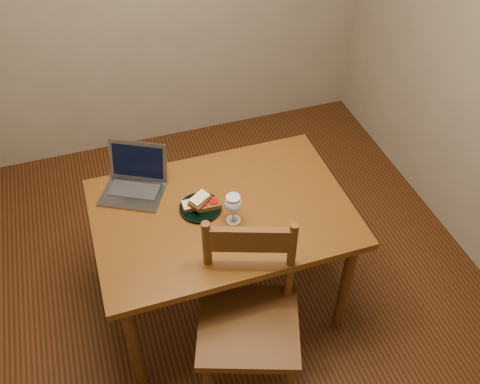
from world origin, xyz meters
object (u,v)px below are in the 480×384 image
object	(u,v)px
table	(222,222)
plate	(201,208)
chair	(249,314)
laptop	(135,178)
milk_glass	(233,209)

from	to	relation	value
table	plate	bearing A→B (deg)	158.00
plate	table	bearing A→B (deg)	-22.00
table	plate	xyz separation A→B (m)	(-0.10, 0.04, 0.09)
table	chair	bearing A→B (deg)	-93.21
plate	laptop	size ratio (longest dim) A/B	0.53
plate	milk_glass	bearing A→B (deg)	-43.60
plate	milk_glass	xyz separation A→B (m)	(0.13, -0.13, 0.07)
table	milk_glass	xyz separation A→B (m)	(0.03, -0.09, 0.17)
table	plate	distance (m)	0.14
plate	laptop	distance (m)	0.39
plate	laptop	world-z (taller)	laptop
table	laptop	xyz separation A→B (m)	(-0.38, 0.31, 0.15)
milk_glass	laptop	distance (m)	0.57
table	laptop	world-z (taller)	laptop
milk_glass	plate	bearing A→B (deg)	136.40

